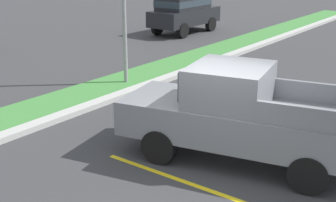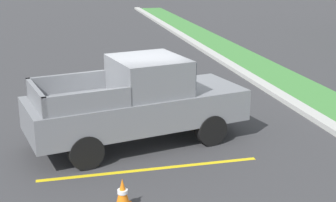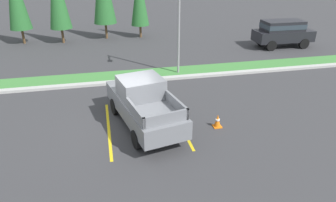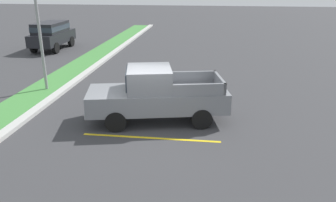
{
  "view_description": "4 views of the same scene",
  "coord_description": "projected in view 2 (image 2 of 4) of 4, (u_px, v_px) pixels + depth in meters",
  "views": [
    {
      "loc": [
        -7.37,
        -4.21,
        4.35
      ],
      "look_at": [
        0.31,
        1.49,
        1.16
      ],
      "focal_mm": 48.03,
      "sensor_mm": 36.0,
      "label": 1
    },
    {
      "loc": [
        11.62,
        -2.01,
        4.46
      ],
      "look_at": [
        0.12,
        0.79,
        0.81
      ],
      "focal_mm": 51.6,
      "sensor_mm": 36.0,
      "label": 2
    },
    {
      "loc": [
        -0.75,
        -11.94,
        6.8
      ],
      "look_at": [
        1.77,
        -0.42,
        1.2
      ],
      "focal_mm": 33.22,
      "sensor_mm": 36.0,
      "label": 3
    },
    {
      "loc": [
        -11.01,
        -2.06,
        5.17
      ],
      "look_at": [
        0.21,
        -0.6,
        1.03
      ],
      "focal_mm": 35.8,
      "sensor_mm": 36.0,
      "label": 4
    }
  ],
  "objects": [
    {
      "name": "parking_line_near",
      "position": [
        128.0,
        122.0,
        13.25
      ],
      "size": [
        0.12,
        4.8,
        0.01
      ],
      "primitive_type": "cube",
      "color": "yellow",
      "rests_on": "ground"
    },
    {
      "name": "pickup_truck_main",
      "position": [
        139.0,
        102.0,
        11.53
      ],
      "size": [
        2.95,
        5.5,
        2.1
      ],
      "color": "black",
      "rests_on": "ground"
    },
    {
      "name": "traffic_cone",
      "position": [
        123.0,
        194.0,
        8.69
      ],
      "size": [
        0.36,
        0.36,
        0.6
      ],
      "color": "orange",
      "rests_on": "ground"
    },
    {
      "name": "parking_line_far",
      "position": [
        151.0,
        169.0,
        10.37
      ],
      "size": [
        0.12,
        4.8,
        0.01
      ],
      "primitive_type": "cube",
      "color": "yellow",
      "rests_on": "ground"
    },
    {
      "name": "curb_strip",
      "position": [
        311.0,
        114.0,
        13.67
      ],
      "size": [
        56.0,
        0.4,
        0.15
      ],
      "primitive_type": "cube",
      "color": "#B2B2AD",
      "rests_on": "ground"
    },
    {
      "name": "ground_plane",
      "position": [
        138.0,
        132.0,
        12.56
      ],
      "size": [
        120.0,
        120.0,
        0.0
      ],
      "primitive_type": "plane",
      "color": "#38383A"
    }
  ]
}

